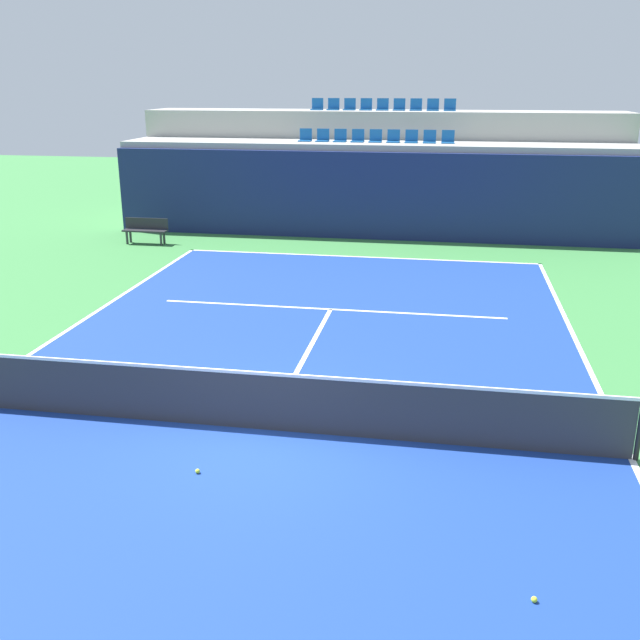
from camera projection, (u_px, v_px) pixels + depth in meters
ground_plane at (266, 430)px, 11.38m from camera, size 80.00×80.00×0.00m
court_surface at (266, 430)px, 11.38m from camera, size 11.00×24.00×0.01m
baseline_far at (359, 257)px, 22.56m from camera, size 11.00×0.10×0.00m
sideline_right at (632, 459)px, 10.48m from camera, size 0.10×24.00×0.00m
service_line_far at (331, 309)px, 17.37m from camera, size 8.26×0.10×0.00m
centre_service_line at (305, 357)px, 14.37m from camera, size 0.10×6.40×0.00m
back_wall at (370, 196)px, 24.76m from camera, size 18.04×0.30×2.95m
stands_tier_lower at (374, 188)px, 25.99m from camera, size 18.04×2.40×3.16m
stands_tier_upper at (381, 166)px, 28.08m from camera, size 18.04×2.40×4.16m
seating_row_lower at (375, 139)px, 25.55m from camera, size 5.48×0.44×0.44m
seating_row_upper at (383, 107)px, 27.48m from camera, size 5.48×0.44×0.44m
tennis_net at (265, 400)px, 11.22m from camera, size 11.08×0.08×1.07m
player_bench at (146, 229)px, 24.30m from camera, size 1.50×0.40×0.85m
tennis_ball_0 at (198, 471)px, 10.10m from camera, size 0.07×0.07×0.07m
tennis_ball_1 at (534, 599)px, 7.60m from camera, size 0.07×0.07×0.07m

